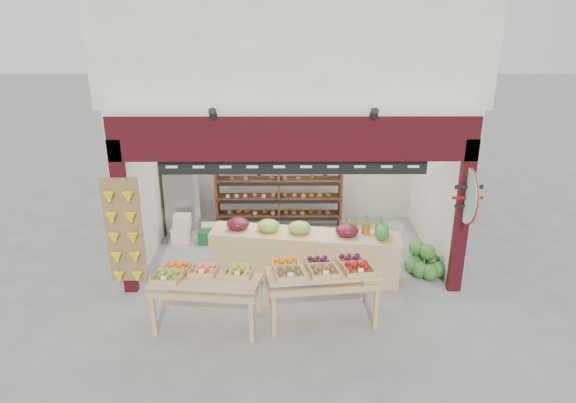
# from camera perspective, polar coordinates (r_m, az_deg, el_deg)

# --- Properties ---
(ground) EXTENTS (60.00, 60.00, 0.00)m
(ground) POSITION_cam_1_polar(r_m,az_deg,el_deg) (9.83, 0.45, -6.68)
(ground) COLOR slate
(ground) RESTS_ON ground
(shop_structure) EXTENTS (6.36, 5.12, 5.40)m
(shop_structure) POSITION_cam_1_polar(r_m,az_deg,el_deg) (10.37, 0.40, 17.37)
(shop_structure) COLOR silver
(shop_structure) RESTS_ON ground
(banana_board) EXTENTS (0.60, 0.15, 1.80)m
(banana_board) POSITION_cam_1_polar(r_m,az_deg,el_deg) (8.69, -17.77, -3.42)
(banana_board) COLOR olive
(banana_board) RESTS_ON ground
(gift_sign) EXTENTS (0.04, 0.93, 0.92)m
(gift_sign) POSITION_cam_1_polar(r_m,az_deg,el_deg) (8.57, 19.30, 0.64)
(gift_sign) COLOR #A7D3B7
(gift_sign) RESTS_ON ground
(back_shelving) EXTENTS (2.70, 0.44, 1.69)m
(back_shelving) POSITION_cam_1_polar(r_m,az_deg,el_deg) (10.94, -1.03, 2.11)
(back_shelving) COLOR brown
(back_shelving) RESTS_ON ground
(refrigerator) EXTENTS (0.82, 0.82, 1.86)m
(refrigerator) POSITION_cam_1_polar(r_m,az_deg,el_deg) (11.13, -11.69, 1.42)
(refrigerator) COLOR silver
(refrigerator) RESTS_ON ground
(cardboard_stack) EXTENTS (0.94, 0.68, 0.59)m
(cardboard_stack) POSITION_cam_1_polar(r_m,az_deg,el_deg) (10.77, -10.47, -3.24)
(cardboard_stack) COLOR silver
(cardboard_stack) RESTS_ON ground
(mid_counter) EXTENTS (3.37, 1.15, 1.05)m
(mid_counter) POSITION_cam_1_polar(r_m,az_deg,el_deg) (9.16, 1.75, -5.67)
(mid_counter) COLOR tan
(mid_counter) RESTS_ON ground
(display_table_left) EXTENTS (1.65, 1.03, 1.00)m
(display_table_left) POSITION_cam_1_polar(r_m,az_deg,el_deg) (7.85, -9.65, -8.25)
(display_table_left) COLOR tan
(display_table_left) RESTS_ON ground
(display_table_right) EXTENTS (1.74, 1.10, 1.04)m
(display_table_right) POSITION_cam_1_polar(r_m,az_deg,el_deg) (7.81, 3.71, -7.62)
(display_table_right) COLOR tan
(display_table_right) RESTS_ON ground
(watermelon_pile) EXTENTS (0.72, 0.74, 0.56)m
(watermelon_pile) POSITION_cam_1_polar(r_m,az_deg,el_deg) (9.65, 14.88, -6.56)
(watermelon_pile) COLOR #194918
(watermelon_pile) RESTS_ON ground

